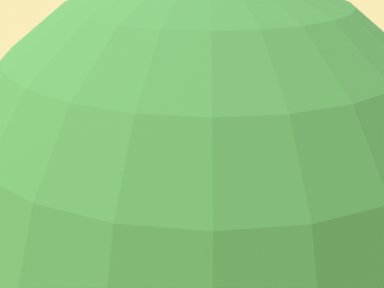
# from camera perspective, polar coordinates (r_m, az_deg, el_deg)

# --- Properties ---
(ground_plane) EXTENTS (60.00, 60.00, 0.00)m
(ground_plane) POSITION_cam_1_polar(r_m,az_deg,el_deg) (7.71, -1.93, -4.18)
(ground_plane) COLOR #A38C51
(track) EXTENTS (0.76, 6.05, 0.04)m
(track) POSITION_cam_1_polar(r_m,az_deg,el_deg) (7.78, -0.72, -3.75)
(track) COLOR gray
(track) RESTS_ON ground_plane
(locomotive) EXTENTS (0.72, 1.45, 1.08)m
(locomotive) POSITION_cam_1_polar(r_m,az_deg,el_deg) (8.07, 5.66, 0.89)
(locomotive) COLOR black
(locomotive) RESTS_ON ground_plane
(passenger_car) EXTENTS (0.82, 2.35, 0.97)m
(passenger_car) POSITION_cam_1_polar(r_m,az_deg,el_deg) (7.25, -6.98, -2.55)
(passenger_car) COLOR #3F3F3F
(passenger_car) RESTS_ON ground_plane
(conductor_person) EXTENTS (0.30, 0.30, 1.62)m
(conductor_person) POSITION_cam_1_polar(r_m,az_deg,el_deg) (8.51, -1.61, 5.66)
(conductor_person) COLOR #282D47
(conductor_person) RESTS_ON ground_plane
(oak_tree_far) EXTENTS (2.20, 2.20, 3.54)m
(oak_tree_far) POSITION_cam_1_polar(r_m,az_deg,el_deg) (2.32, 1.44, -8.45)
(oak_tree_far) COLOR #4C3823
(oak_tree_far) RESTS_ON ground_plane
(fence_section) EXTENTS (0.08, 7.13, 0.90)m
(fence_section) POSITION_cam_1_polar(r_m,az_deg,el_deg) (11.15, -11.17, 7.21)
(fence_section) COLOR tan
(fence_section) RESTS_ON ground_plane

